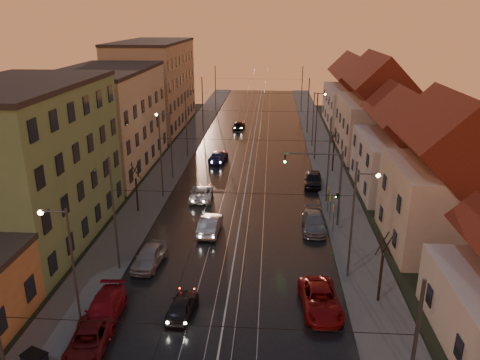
% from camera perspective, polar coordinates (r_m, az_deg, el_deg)
% --- Properties ---
extents(ground, '(160.00, 160.00, 0.00)m').
position_cam_1_polar(ground, '(28.53, -2.67, -20.57)').
color(ground, black).
rests_on(ground, ground).
extents(road, '(16.00, 120.00, 0.04)m').
position_cam_1_polar(road, '(64.41, 1.32, 2.90)').
color(road, black).
rests_on(road, ground).
extents(sidewalk_left, '(4.00, 120.00, 0.15)m').
position_cam_1_polar(sidewalk_left, '(65.59, -7.45, 3.09)').
color(sidewalk_left, '#4C4C4C').
rests_on(sidewalk_left, ground).
extents(sidewalk_right, '(4.00, 120.00, 0.15)m').
position_cam_1_polar(sidewalk_right, '(64.75, 10.21, 2.73)').
color(sidewalk_right, '#4C4C4C').
rests_on(sidewalk_right, ground).
extents(tram_rail_0, '(0.06, 120.00, 0.03)m').
position_cam_1_polar(tram_rail_0, '(64.54, -0.63, 2.97)').
color(tram_rail_0, gray).
rests_on(tram_rail_0, road).
extents(tram_rail_1, '(0.06, 120.00, 0.03)m').
position_cam_1_polar(tram_rail_1, '(64.44, 0.64, 2.94)').
color(tram_rail_1, gray).
rests_on(tram_rail_1, road).
extents(tram_rail_2, '(0.06, 120.00, 0.03)m').
position_cam_1_polar(tram_rail_2, '(64.38, 2.01, 2.92)').
color(tram_rail_2, gray).
rests_on(tram_rail_2, road).
extents(tram_rail_3, '(0.06, 120.00, 0.03)m').
position_cam_1_polar(tram_rail_3, '(64.35, 3.28, 2.89)').
color(tram_rail_3, gray).
rests_on(tram_rail_3, road).
extents(apartment_left_1, '(10.00, 18.00, 13.00)m').
position_cam_1_polar(apartment_left_1, '(42.70, -24.57, 1.53)').
color(apartment_left_1, '#5C8655').
rests_on(apartment_left_1, ground).
extents(apartment_left_2, '(10.00, 20.00, 12.00)m').
position_cam_1_polar(apartment_left_2, '(60.53, -15.82, 6.93)').
color(apartment_left_2, tan).
rests_on(apartment_left_2, ground).
extents(apartment_left_3, '(10.00, 24.00, 14.00)m').
position_cam_1_polar(apartment_left_3, '(83.00, -10.44, 11.26)').
color(apartment_left_3, tan).
rests_on(apartment_left_3, ground).
extents(house_right_1, '(8.67, 10.20, 10.80)m').
position_cam_1_polar(house_right_1, '(41.43, 23.83, -0.41)').
color(house_right_1, '#C4B097').
rests_on(house_right_1, ground).
extents(house_right_2, '(9.18, 12.24, 9.20)m').
position_cam_1_polar(house_right_2, '(53.49, 19.28, 3.49)').
color(house_right_2, silver).
rests_on(house_right_2, ground).
extents(house_right_3, '(9.18, 14.28, 11.50)m').
position_cam_1_polar(house_right_3, '(67.43, 16.22, 7.95)').
color(house_right_3, '#C4B097').
rests_on(house_right_3, ground).
extents(house_right_4, '(9.18, 16.32, 10.00)m').
position_cam_1_polar(house_right_4, '(84.96, 13.74, 9.88)').
color(house_right_4, silver).
rests_on(house_right_4, ground).
extents(catenary_pole_l_0, '(0.16, 0.16, 9.00)m').
position_cam_1_polar(catenary_pole_l_0, '(23.79, -26.98, -18.58)').
color(catenary_pole_l_0, '#595B60').
rests_on(catenary_pole_l_0, ground).
extents(catenary_pole_l_1, '(0.16, 0.16, 9.00)m').
position_cam_1_polar(catenary_pole_l_1, '(35.52, -15.07, -4.20)').
color(catenary_pole_l_1, '#595B60').
rests_on(catenary_pole_l_1, ground).
extents(catenary_pole_r_1, '(0.16, 0.16, 9.00)m').
position_cam_1_polar(catenary_pole_r_1, '(34.18, 13.50, -5.02)').
color(catenary_pole_r_1, '#595B60').
rests_on(catenary_pole_r_1, ground).
extents(catenary_pole_l_2, '(0.16, 0.16, 9.00)m').
position_cam_1_polar(catenary_pole_l_2, '(49.07, -9.62, 2.77)').
color(catenary_pole_l_2, '#595B60').
rests_on(catenary_pole_l_2, ground).
extents(catenary_pole_r_2, '(0.16, 0.16, 9.00)m').
position_cam_1_polar(catenary_pole_r_2, '(48.10, 10.76, 2.36)').
color(catenary_pole_r_2, '#595B60').
rests_on(catenary_pole_r_2, ground).
extents(catenary_pole_l_3, '(0.16, 0.16, 9.00)m').
position_cam_1_polar(catenary_pole_l_3, '(63.28, -6.55, 6.67)').
color(catenary_pole_l_3, '#595B60').
rests_on(catenary_pole_l_3, ground).
extents(catenary_pole_r_3, '(0.16, 0.16, 9.00)m').
position_cam_1_polar(catenary_pole_r_3, '(62.53, 9.26, 6.39)').
color(catenary_pole_r_3, '#595B60').
rests_on(catenary_pole_r_3, ground).
extents(catenary_pole_l_4, '(0.16, 0.16, 9.00)m').
position_cam_1_polar(catenary_pole_l_4, '(77.78, -4.59, 9.12)').
color(catenary_pole_l_4, '#595B60').
rests_on(catenary_pole_l_4, ground).
extents(catenary_pole_r_4, '(0.16, 0.16, 9.00)m').
position_cam_1_polar(catenary_pole_r_4, '(77.17, 8.31, 8.90)').
color(catenary_pole_r_4, '#595B60').
rests_on(catenary_pole_r_4, ground).
extents(catenary_pole_l_5, '(0.16, 0.16, 9.00)m').
position_cam_1_polar(catenary_pole_l_5, '(95.39, -3.01, 11.06)').
color(catenary_pole_l_5, '#595B60').
rests_on(catenary_pole_l_5, ground).
extents(catenary_pole_r_5, '(0.16, 0.16, 9.00)m').
position_cam_1_polar(catenary_pole_r_5, '(94.89, 7.55, 10.88)').
color(catenary_pole_r_5, '#595B60').
rests_on(catenary_pole_r_5, ground).
extents(street_lamp_0, '(1.75, 0.32, 8.00)m').
position_cam_1_polar(street_lamp_0, '(29.70, -20.31, -8.81)').
color(street_lamp_0, '#595B60').
rests_on(street_lamp_0, ground).
extents(street_lamp_1, '(1.75, 0.32, 8.00)m').
position_cam_1_polar(street_lamp_1, '(35.02, 14.12, -3.78)').
color(street_lamp_1, '#595B60').
rests_on(street_lamp_1, ground).
extents(street_lamp_2, '(1.75, 0.32, 8.00)m').
position_cam_1_polar(street_lamp_2, '(54.71, -8.74, 4.97)').
color(street_lamp_2, '#595B60').
rests_on(street_lamp_2, ground).
extents(street_lamp_3, '(1.75, 0.32, 8.00)m').
position_cam_1_polar(street_lamp_3, '(69.31, 9.20, 7.99)').
color(street_lamp_3, '#595B60').
rests_on(street_lamp_3, ground).
extents(traffic_light_mast, '(5.30, 0.32, 7.20)m').
position_cam_1_polar(traffic_light_mast, '(42.33, 10.84, 0.13)').
color(traffic_light_mast, '#595B60').
rests_on(traffic_light_mast, ground).
extents(bare_tree_0, '(1.09, 1.09, 5.11)m').
position_cam_1_polar(bare_tree_0, '(46.44, -12.50, -1.01)').
color(bare_tree_0, black).
rests_on(bare_tree_0, ground).
extents(bare_tree_1, '(1.09, 1.09, 5.11)m').
position_cam_1_polar(bare_tree_1, '(32.77, 16.85, -10.41)').
color(bare_tree_1, black).
rests_on(bare_tree_1, ground).
extents(bare_tree_2, '(1.09, 1.09, 5.11)m').
position_cam_1_polar(bare_tree_2, '(58.41, 11.33, 3.30)').
color(bare_tree_2, black).
rests_on(bare_tree_2, ground).
extents(driving_car_0, '(1.88, 3.93, 1.30)m').
position_cam_1_polar(driving_car_0, '(31.45, -7.09, -14.96)').
color(driving_car_0, black).
rests_on(driving_car_0, ground).
extents(driving_car_1, '(1.87, 4.83, 1.57)m').
position_cam_1_polar(driving_car_1, '(41.86, -3.67, -5.41)').
color(driving_car_1, '#ABABB0').
rests_on(driving_car_1, ground).
extents(driving_car_2, '(2.48, 4.95, 1.35)m').
position_cam_1_polar(driving_car_2, '(49.41, -4.71, -1.59)').
color(driving_car_2, silver).
rests_on(driving_car_2, ground).
extents(driving_car_3, '(2.51, 5.10, 1.43)m').
position_cam_1_polar(driving_car_3, '(61.97, -2.69, 2.88)').
color(driving_car_3, navy).
rests_on(driving_car_3, ground).
extents(driving_car_4, '(2.16, 4.24, 1.38)m').
position_cam_1_polar(driving_car_4, '(80.14, -0.15, 6.71)').
color(driving_car_4, black).
rests_on(driving_car_4, ground).
extents(parked_left_1, '(2.60, 4.85, 1.30)m').
position_cam_1_polar(parked_left_1, '(29.76, -17.97, -18.13)').
color(parked_left_1, '#570E13').
rests_on(parked_left_1, ground).
extents(parked_left_2, '(2.31, 5.15, 1.47)m').
position_cam_1_polar(parked_left_2, '(31.89, -16.28, -14.96)').
color(parked_left_2, maroon).
rests_on(parked_left_2, ground).
extents(parked_left_3, '(2.28, 4.69, 1.54)m').
position_cam_1_polar(parked_left_3, '(37.26, -11.00, -9.09)').
color(parked_left_3, '#9C9DA2').
rests_on(parked_left_3, ground).
extents(parked_right_0, '(2.86, 5.48, 1.47)m').
position_cam_1_polar(parked_right_0, '(32.04, 9.77, -14.20)').
color(parked_right_0, maroon).
rests_on(parked_right_0, ground).
extents(parked_right_1, '(2.20, 5.12, 1.47)m').
position_cam_1_polar(parked_right_1, '(42.85, 9.03, -5.08)').
color(parked_right_1, gray).
rests_on(parked_right_1, ground).
extents(parked_right_2, '(2.27, 4.78, 1.58)m').
position_cam_1_polar(parked_right_2, '(53.65, 8.90, 0.10)').
color(parked_right_2, black).
rests_on(parked_right_2, ground).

